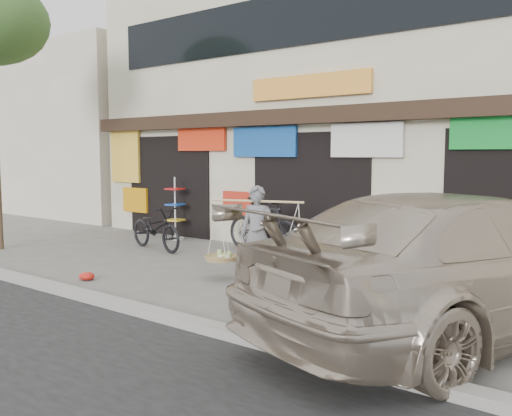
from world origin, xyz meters
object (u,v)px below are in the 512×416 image
Objects in this scene: street_vendor at (257,238)px; bike_0 at (156,228)px; bike_1 at (263,225)px; suv at (465,263)px; display_rack at (175,214)px.

street_vendor reaches higher than bike_0.
bike_1 is 5.91m from suv.
display_rack is at bearing 133.54° from street_vendor.
bike_0 is 0.93× the size of bike_1.
street_vendor is 5.22m from display_rack.
street_vendor is 2.77m from bike_1.
display_rack is (-3.02, 0.23, 0.03)m from bike_1.
suv is at bearing -26.02° from street_vendor.
bike_1 is at bearing 106.57° from street_vendor.
bike_0 is (-3.81, 1.15, -0.27)m from street_vendor.
suv is at bearing -20.45° from display_rack.
suv reaches higher than bike_0.
display_rack is at bearing 90.82° from bike_1.
suv is at bearing -91.98° from bike_0.
bike_0 is 1.57m from display_rack.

